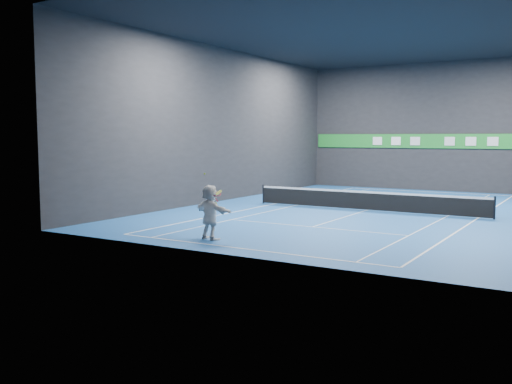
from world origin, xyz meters
The scene contains 19 objects.
ground centered at (0.00, 0.00, 0.00)m, with size 26.00×26.00×0.00m, color #1C539C.
ceiling centered at (0.00, 0.00, 9.00)m, with size 26.00×26.00×0.00m, color black.
wall_back centered at (0.00, 13.00, 4.50)m, with size 18.00×0.10×9.00m, color #232325.
wall_front centered at (0.00, -13.00, 4.50)m, with size 18.00×0.10×9.00m, color #232325.
wall_left centered at (-9.00, 0.00, 4.50)m, with size 0.10×26.00×9.00m, color #232325.
baseline_near centered at (0.00, -11.89, 0.00)m, with size 10.98×0.08×0.01m, color white.
baseline_far centered at (0.00, 11.89, 0.00)m, with size 10.98×0.08×0.01m, color white.
sideline_doubles_left centered at (-5.49, 0.00, 0.00)m, with size 0.08×23.78×0.01m, color white.
sideline_doubles_right centered at (5.49, 0.00, 0.00)m, with size 0.08×23.78×0.01m, color white.
sideline_singles_left centered at (-4.11, 0.00, 0.00)m, with size 0.06×23.78×0.01m, color white.
sideline_singles_right centered at (4.11, 0.00, 0.00)m, with size 0.06×23.78×0.01m, color white.
service_line_near centered at (0.00, -6.40, 0.00)m, with size 8.23×0.06×0.01m, color white.
service_line_far centered at (0.00, 6.40, 0.00)m, with size 8.23×0.06×0.01m, color white.
center_service_line centered at (0.00, 0.00, 0.00)m, with size 0.06×12.80×0.01m, color white.
player centered at (-1.96, -11.02, 1.02)m, with size 1.89×0.60×2.04m, color silver.
tennis_ball centered at (-2.36, -10.81, 2.42)m, with size 0.07×0.07×0.07m, color #D1F629.
tennis_net centered at (0.00, 0.00, 0.54)m, with size 12.50×0.10×1.07m.
sponsor_banner centered at (0.00, 12.93, 3.50)m, with size 17.64×0.11×1.00m.
tennis_racket centered at (-1.67, -10.98, 1.65)m, with size 0.47×0.41×0.69m.
Camera 1 is at (10.37, -27.98, 3.79)m, focal length 40.00 mm.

